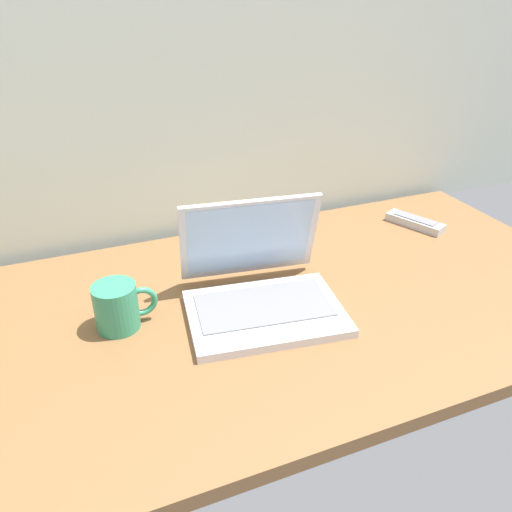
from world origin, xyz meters
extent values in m
cube|color=brown|center=(0.00, 0.00, 0.01)|extent=(1.60, 0.76, 0.03)
cube|color=silver|center=(0.01, -0.04, 0.04)|extent=(0.34, 0.26, 0.02)
cube|color=slate|center=(0.01, -0.03, 0.05)|extent=(0.29, 0.18, 0.00)
cube|color=silver|center=(0.02, 0.09, 0.14)|extent=(0.31, 0.10, 0.20)
cube|color=#A5C6EA|center=(0.02, 0.09, 0.15)|extent=(0.27, 0.08, 0.17)
cylinder|color=#338C66|center=(-0.27, 0.03, 0.08)|extent=(0.08, 0.08, 0.09)
torus|color=#338C66|center=(-0.23, 0.03, 0.08)|extent=(0.06, 0.01, 0.06)
cylinder|color=brown|center=(-0.27, 0.03, 0.12)|extent=(0.07, 0.07, 0.00)
cube|color=#B7B7B7|center=(0.56, 0.19, 0.04)|extent=(0.11, 0.16, 0.02)
cube|color=slate|center=(0.56, 0.19, 0.05)|extent=(0.08, 0.12, 0.00)
camera|label=1|loc=(-0.32, -0.81, 0.64)|focal=35.23mm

